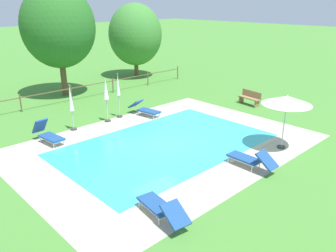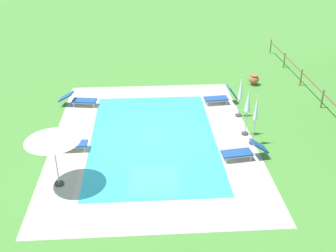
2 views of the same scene
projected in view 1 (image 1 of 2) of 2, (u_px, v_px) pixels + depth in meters
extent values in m
plane|color=#478433|center=(166.00, 145.00, 15.43)|extent=(160.00, 160.00, 0.00)
cube|color=#B2A893|center=(166.00, 144.00, 15.43)|extent=(12.92, 9.36, 0.01)
cube|color=#38C6D1|center=(166.00, 144.00, 15.43)|extent=(9.39, 5.83, 0.01)
cube|color=#C0B59F|center=(125.00, 127.00, 17.49)|extent=(9.87, 0.24, 0.01)
cube|color=#C0B59F|center=(219.00, 167.00, 13.37)|extent=(9.87, 0.24, 0.01)
cube|color=#C0B59F|center=(230.00, 120.00, 18.55)|extent=(0.24, 5.83, 0.01)
cube|color=#C0B59F|center=(68.00, 181.00, 12.31)|extent=(0.24, 5.83, 0.01)
cube|color=navy|center=(51.00, 137.00, 15.40)|extent=(0.73, 1.35, 0.07)
cube|color=navy|center=(40.00, 126.00, 15.83)|extent=(0.65, 0.60, 0.72)
cube|color=silver|center=(52.00, 138.00, 15.42)|extent=(0.69, 1.32, 0.04)
cylinder|color=silver|center=(64.00, 142.00, 15.31)|extent=(0.04, 0.04, 0.28)
cylinder|color=silver|center=(54.00, 146.00, 14.94)|extent=(0.04, 0.04, 0.28)
cylinder|color=silver|center=(50.00, 136.00, 15.98)|extent=(0.04, 0.04, 0.28)
cylinder|color=silver|center=(40.00, 140.00, 15.62)|extent=(0.04, 0.04, 0.28)
cube|color=navy|center=(156.00, 204.00, 10.36)|extent=(0.79, 1.37, 0.07)
cube|color=navy|center=(176.00, 214.00, 9.51)|extent=(0.71, 0.85, 0.47)
cube|color=silver|center=(156.00, 206.00, 10.38)|extent=(0.75, 1.34, 0.04)
cylinder|color=silver|center=(139.00, 203.00, 10.71)|extent=(0.04, 0.04, 0.28)
cylinder|color=silver|center=(153.00, 198.00, 10.98)|extent=(0.04, 0.04, 0.28)
cylinder|color=silver|center=(159.00, 221.00, 9.86)|extent=(0.04, 0.04, 0.28)
cylinder|color=silver|center=(173.00, 215.00, 10.13)|extent=(0.04, 0.04, 0.28)
cube|color=navy|center=(149.00, 111.00, 19.06)|extent=(0.77, 1.37, 0.07)
cube|color=navy|center=(136.00, 104.00, 19.56)|extent=(0.69, 0.81, 0.53)
cube|color=silver|center=(149.00, 112.00, 19.08)|extent=(0.74, 1.34, 0.04)
cylinder|color=silver|center=(159.00, 115.00, 18.99)|extent=(0.04, 0.04, 0.28)
cylinder|color=silver|center=(153.00, 117.00, 18.61)|extent=(0.04, 0.04, 0.28)
cylinder|color=silver|center=(145.00, 111.00, 19.63)|extent=(0.04, 0.04, 0.28)
cylinder|color=silver|center=(139.00, 113.00, 19.26)|extent=(0.04, 0.04, 0.28)
cube|color=navy|center=(244.00, 158.00, 13.40)|extent=(0.61, 1.31, 0.07)
cube|color=navy|center=(267.00, 160.00, 12.63)|extent=(0.61, 0.73, 0.55)
cube|color=silver|center=(244.00, 159.00, 13.42)|extent=(0.58, 1.28, 0.04)
cylinder|color=silver|center=(228.00, 159.00, 13.67)|extent=(0.04, 0.04, 0.28)
cylinder|color=silver|center=(236.00, 156.00, 14.00)|extent=(0.04, 0.04, 0.28)
cylinder|color=silver|center=(252.00, 169.00, 12.92)|extent=(0.04, 0.04, 0.28)
cylinder|color=silver|center=(260.00, 165.00, 13.24)|extent=(0.04, 0.04, 0.28)
cylinder|color=#383838|center=(281.00, 147.00, 15.07)|extent=(0.36, 0.36, 0.08)
cylinder|color=#B2B5B7|center=(284.00, 123.00, 14.68)|extent=(0.04, 0.04, 2.34)
cone|color=white|center=(287.00, 100.00, 14.33)|extent=(2.08, 2.08, 0.36)
sphere|color=white|center=(288.00, 96.00, 14.26)|extent=(0.06, 0.06, 0.06)
cylinder|color=#383838|center=(74.00, 129.00, 17.17)|extent=(0.32, 0.32, 0.08)
cylinder|color=#B2B5B7|center=(73.00, 120.00, 17.01)|extent=(0.04, 0.04, 1.01)
cone|color=white|center=(71.00, 98.00, 16.62)|extent=(0.25, 0.25, 1.25)
sphere|color=white|center=(69.00, 85.00, 16.39)|extent=(0.05, 0.05, 0.05)
cylinder|color=#383838|center=(108.00, 121.00, 18.36)|extent=(0.32, 0.32, 0.08)
cylinder|color=#B2B5B7|center=(107.00, 110.00, 18.15)|extent=(0.04, 0.04, 1.25)
cone|color=white|center=(106.00, 89.00, 17.76)|extent=(0.28, 0.28, 1.04)
sphere|color=white|center=(105.00, 79.00, 17.57)|extent=(0.05, 0.05, 0.05)
cylinder|color=#383838|center=(120.00, 116.00, 19.03)|extent=(0.32, 0.32, 0.08)
cylinder|color=#B2B5B7|center=(119.00, 106.00, 18.83)|extent=(0.04, 0.04, 1.26)
cone|color=white|center=(118.00, 85.00, 18.41)|extent=(0.21, 0.21, 1.15)
sphere|color=white|center=(117.00, 74.00, 18.21)|extent=(0.05, 0.05, 0.05)
cube|color=#937047|center=(249.00, 98.00, 21.15)|extent=(0.65, 1.55, 0.06)
cube|color=#937047|center=(252.00, 94.00, 21.18)|extent=(0.27, 1.49, 0.40)
cube|color=#937047|center=(257.00, 104.00, 20.74)|extent=(0.40, 0.12, 0.41)
cube|color=#937047|center=(241.00, 99.00, 21.72)|extent=(0.40, 0.12, 0.41)
cylinder|color=brown|center=(21.00, 103.00, 19.74)|extent=(0.08, 0.08, 1.05)
cylinder|color=brown|center=(71.00, 93.00, 21.83)|extent=(0.08, 0.08, 1.05)
cylinder|color=brown|center=(113.00, 85.00, 23.91)|extent=(0.08, 0.08, 1.05)
cylinder|color=brown|center=(148.00, 79.00, 25.99)|extent=(0.08, 0.08, 1.05)
cylinder|color=brown|center=(178.00, 73.00, 28.07)|extent=(0.08, 0.08, 1.05)
cube|color=brown|center=(47.00, 93.00, 20.67)|extent=(22.49, 0.05, 0.05)
cylinder|color=brown|center=(136.00, 67.00, 28.89)|extent=(0.34, 0.34, 1.61)
ellipsoid|color=#3D7F33|center=(135.00, 35.00, 27.97)|extent=(4.34, 4.34, 4.96)
cylinder|color=brown|center=(64.00, 77.00, 23.08)|extent=(0.39, 0.39, 2.54)
ellipsoid|color=#286623|center=(58.00, 27.00, 21.96)|extent=(4.72, 4.72, 5.30)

